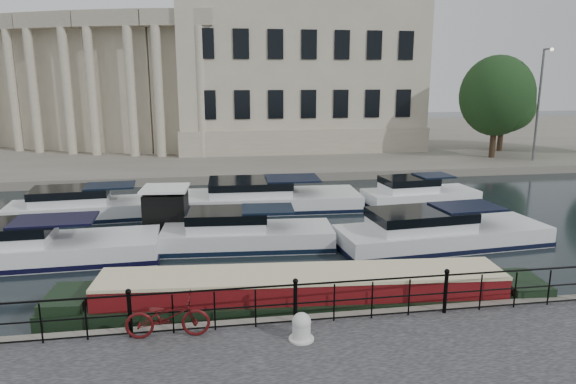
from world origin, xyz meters
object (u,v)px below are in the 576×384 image
Objects in this scene: mooring_bollard at (301,327)px; harbour_hut at (166,214)px; bicycle at (168,317)px; narrowboat at (303,300)px.

mooring_bollard is 0.25× the size of harbour_hut.
narrowboat is at bearing -59.41° from bicycle.
bicycle is 0.14× the size of narrowboat.
narrowboat is (0.53, 2.59, -0.50)m from mooring_bollard.
bicycle is 0.73× the size of harbour_hut.
bicycle is at bearing 168.52° from mooring_bollard.
mooring_bollard is at bearing -65.69° from harbour_hut.
narrowboat is at bearing 78.48° from mooring_bollard.
mooring_bollard is (3.12, -0.63, -0.21)m from bicycle.
harbour_hut is (-3.84, 10.72, 0.08)m from mooring_bollard.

